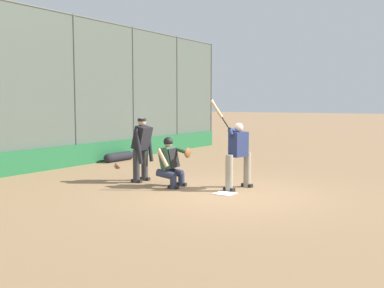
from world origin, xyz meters
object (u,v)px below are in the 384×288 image
batter_at_plate (238,153)px  equipment_bag_dugout_side (119,157)px  umpire_home (142,148)px  fielding_glove_on_dirt (178,174)px  spare_bat_near_backstop (118,166)px  catcher_behind_plate (171,161)px

batter_at_plate → equipment_bag_dugout_side: 6.27m
umpire_home → equipment_bag_dugout_side: (-2.73, -3.27, -0.72)m
batter_at_plate → umpire_home: 2.57m
fielding_glove_on_dirt → spare_bat_near_backstop: bearing=-95.8°
batter_at_plate → fielding_glove_on_dirt: batter_at_plate is taller
catcher_behind_plate → fielding_glove_on_dirt: bearing=-157.3°
catcher_behind_plate → spare_bat_near_backstop: 3.79m
umpire_home → fielding_glove_on_dirt: bearing=165.3°
fielding_glove_on_dirt → equipment_bag_dugout_side: 3.76m
batter_at_plate → equipment_bag_dugout_side: size_ratio=1.51×
catcher_behind_plate → spare_bat_near_backstop: (-1.73, -3.32, -0.59)m
catcher_behind_plate → spare_bat_near_backstop: bearing=-124.6°
fielding_glove_on_dirt → equipment_bag_dugout_side: size_ratio=0.20×
spare_bat_near_backstop → equipment_bag_dugout_side: (-1.17, -1.00, 0.12)m
catcher_behind_plate → equipment_bag_dugout_side: (-2.90, -4.32, -0.47)m
catcher_behind_plate → equipment_bag_dugout_side: size_ratio=0.87×
umpire_home → fielding_glove_on_dirt: umpire_home is taller
catcher_behind_plate → umpire_home: 1.10m
fielding_glove_on_dirt → umpire_home: bearing=-9.0°
umpire_home → fielding_glove_on_dirt: size_ratio=5.79×
catcher_behind_plate → equipment_bag_dugout_side: 5.23m
batter_at_plate → catcher_behind_plate: batter_at_plate is taller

